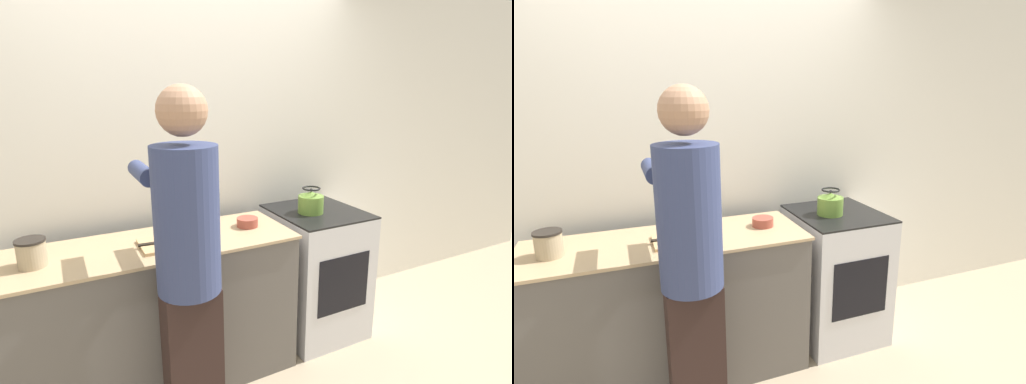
% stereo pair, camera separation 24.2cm
% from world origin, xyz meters
% --- Properties ---
extents(wall_back, '(8.00, 0.05, 2.60)m').
position_xyz_m(wall_back, '(0.00, 0.72, 1.30)').
color(wall_back, silver).
rests_on(wall_back, ground_plane).
extents(counter, '(1.63, 0.58, 0.92)m').
position_xyz_m(counter, '(-0.33, 0.28, 0.46)').
color(counter, '#5B5651').
rests_on(counter, ground_plane).
extents(oven, '(0.59, 0.66, 0.93)m').
position_xyz_m(oven, '(0.84, 0.33, 0.47)').
color(oven, silver).
rests_on(oven, ground_plane).
extents(person, '(0.35, 0.59, 1.80)m').
position_xyz_m(person, '(-0.28, -0.18, 0.99)').
color(person, black).
rests_on(person, ground_plane).
extents(cutting_board, '(0.31, 0.24, 0.02)m').
position_xyz_m(cutting_board, '(-0.27, 0.23, 0.92)').
color(cutting_board, tan).
rests_on(cutting_board, counter).
extents(knife, '(0.26, 0.05, 0.01)m').
position_xyz_m(knife, '(-0.31, 0.22, 0.94)').
color(knife, silver).
rests_on(knife, cutting_board).
extents(kettle, '(0.18, 0.18, 0.18)m').
position_xyz_m(kettle, '(0.77, 0.31, 1.01)').
color(kettle, olive).
rests_on(kettle, oven).
extents(bowl_prep, '(0.14, 0.14, 0.06)m').
position_xyz_m(bowl_prep, '(0.27, 0.29, 0.94)').
color(bowl_prep, '#9E4738').
rests_on(bowl_prep, counter).
extents(canister_jar, '(0.14, 0.14, 0.14)m').
position_xyz_m(canister_jar, '(-0.94, 0.25, 0.99)').
color(canister_jar, tan).
rests_on(canister_jar, counter).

